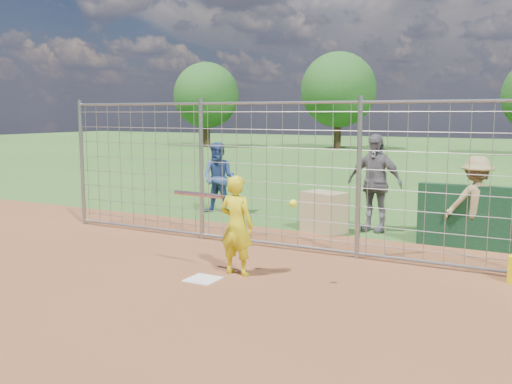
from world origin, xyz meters
The scene contains 11 objects.
ground centered at (0.00, 0.00, 0.00)m, with size 100.00×100.00×0.00m, color #2D591E.
infield_dirt centered at (0.00, -3.00, 0.01)m, with size 18.00×18.00×0.00m, color brown.
home_plate centered at (0.00, -0.20, 0.01)m, with size 0.43×0.43×0.02m, color silver.
dugout_wall centered at (3.40, 3.60, 0.55)m, with size 2.60×0.20×1.10m, color #11381E.
batter centered at (0.27, 0.27, 0.73)m, with size 0.53×0.35×1.45m, color gold.
bystander_a centered at (-2.71, 4.50, 0.83)m, with size 0.81×0.63×1.66m, color navy.
bystander_b centered at (1.08, 4.25, 0.97)m, with size 1.13×0.47×1.93m, color #5D5C61.
bystander_c centered at (3.05, 3.67, 0.80)m, with size 1.04×0.60×1.60m, color olive.
equipment_bin centered at (0.26, 3.66, 0.40)m, with size 0.80×0.55×0.80m, color tan.
equipment_in_play centered at (0.15, 0.02, 1.17)m, with size 1.92×0.23×0.12m.
backstop_fence centered at (0.00, 2.00, 1.26)m, with size 9.08×0.08×2.60m.
Camera 1 is at (4.38, -6.65, 2.33)m, focal length 40.00 mm.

